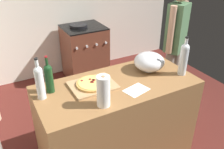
{
  "coord_description": "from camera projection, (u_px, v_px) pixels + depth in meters",
  "views": [
    {
      "loc": [
        -1.1,
        -0.92,
        2.04
      ],
      "look_at": [
        -0.15,
        0.84,
        0.95
      ],
      "focal_mm": 38.98,
      "sensor_mm": 36.0,
      "label": 1
    }
  ],
  "objects": [
    {
      "name": "ground_plane",
      "position": [
        100.0,
        115.0,
        3.27
      ],
      "size": [
        4.26,
        3.5,
        0.02
      ],
      "primitive_type": "cube",
      "color": "#511E19"
    },
    {
      "name": "counter",
      "position": [
        117.0,
        122.0,
        2.44
      ],
      "size": [
        1.49,
        0.7,
        0.9
      ],
      "primitive_type": "cube",
      "color": "olive",
      "rests_on": "ground_plane"
    },
    {
      "name": "cutting_board",
      "position": [
        93.0,
        85.0,
        2.18
      ],
      "size": [
        0.4,
        0.32,
        0.02
      ],
      "primitive_type": "cube",
      "color": "tan",
      "rests_on": "counter"
    },
    {
      "name": "pizza",
      "position": [
        93.0,
        83.0,
        2.17
      ],
      "size": [
        0.29,
        0.29,
        0.03
      ],
      "color": "tan",
      "rests_on": "cutting_board"
    },
    {
      "name": "mixing_bowl",
      "position": [
        149.0,
        62.0,
        2.42
      ],
      "size": [
        0.3,
        0.3,
        0.18
      ],
      "color": "#B2B2B7",
      "rests_on": "counter"
    },
    {
      "name": "paper_towel_roll",
      "position": [
        103.0,
        91.0,
        1.88
      ],
      "size": [
        0.11,
        0.11,
        0.26
      ],
      "color": "white",
      "rests_on": "counter"
    },
    {
      "name": "wine_bottle_green",
      "position": [
        40.0,
        81.0,
        1.95
      ],
      "size": [
        0.07,
        0.07,
        0.36
      ],
      "color": "silver",
      "rests_on": "counter"
    },
    {
      "name": "wine_bottle_amber",
      "position": [
        49.0,
        77.0,
        2.04
      ],
      "size": [
        0.07,
        0.07,
        0.34
      ],
      "color": "#143819",
      "rests_on": "counter"
    },
    {
      "name": "wine_bottle_clear",
      "position": [
        184.0,
        58.0,
        2.31
      ],
      "size": [
        0.08,
        0.08,
        0.38
      ],
      "color": "silver",
      "rests_on": "counter"
    },
    {
      "name": "recipe_sheet",
      "position": [
        136.0,
        90.0,
        2.13
      ],
      "size": [
        0.24,
        0.2,
        0.0
      ],
      "primitive_type": "cube",
      "rotation": [
        0.0,
        0.0,
        0.24
      ],
      "color": "white",
      "rests_on": "counter"
    },
    {
      "name": "stove",
      "position": [
        85.0,
        52.0,
        4.01
      ],
      "size": [
        0.64,
        0.61,
        0.92
      ],
      "color": "brown",
      "rests_on": "ground_plane"
    },
    {
      "name": "person_in_red",
      "position": [
        175.0,
        41.0,
        3.06
      ],
      "size": [
        0.37,
        0.28,
        1.63
      ],
      "color": "slate",
      "rests_on": "ground_plane"
    }
  ]
}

